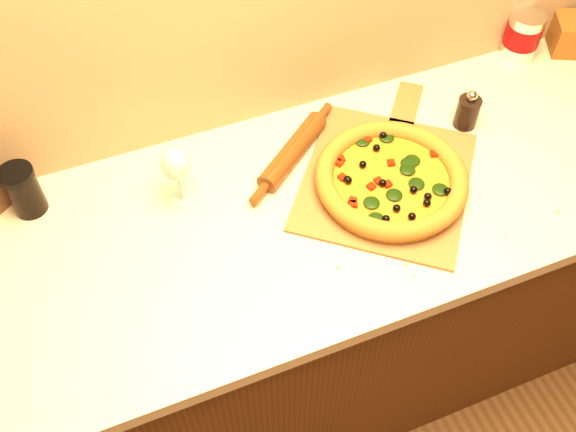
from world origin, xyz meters
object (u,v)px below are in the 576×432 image
object	(u,v)px
pizza_peel	(387,176)
rolling_pin	(293,151)
wine_glass	(176,166)
pepper_grinder	(467,111)
pizza	(391,179)
coffee_canister	(523,35)
dark_jar	(23,190)

from	to	relation	value
pizza_peel	rolling_pin	distance (m)	0.24
wine_glass	rolling_pin	bearing A→B (deg)	5.01
pepper_grinder	pizza	bearing A→B (deg)	-156.49
rolling_pin	pepper_grinder	bearing A→B (deg)	-6.76
pizza	pizza_peel	bearing A→B (deg)	72.37
pizza_peel	pepper_grinder	bearing A→B (deg)	56.43
coffee_canister	wine_glass	world-z (taller)	wine_glass
rolling_pin	pizza_peel	bearing A→B (deg)	-36.80
pizza_peel	pepper_grinder	xyz separation A→B (m)	(0.27, 0.09, 0.04)
pizza_peel	wine_glass	world-z (taller)	wine_glass
pizza_peel	dark_jar	bearing A→B (deg)	-156.78
pizza_peel	pepper_grinder	distance (m)	0.28
pizza	dark_jar	xyz separation A→B (m)	(-0.80, 0.25, 0.03)
wine_glass	pizza	bearing A→B (deg)	-17.73
pizza	pepper_grinder	world-z (taller)	pepper_grinder
pizza	pepper_grinder	xyz separation A→B (m)	(0.28, 0.12, 0.01)
pepper_grinder	rolling_pin	world-z (taller)	pepper_grinder
rolling_pin	dark_jar	size ratio (longest dim) A/B	2.41
pizza_peel	coffee_canister	xyz separation A→B (m)	(0.55, 0.27, 0.06)
pepper_grinder	rolling_pin	xyz separation A→B (m)	(-0.45, 0.05, -0.02)
rolling_pin	coffee_canister	size ratio (longest dim) A/B	2.28
rolling_pin	dark_jar	bearing A→B (deg)	172.85
pizza_peel	rolling_pin	bearing A→B (deg)	-178.45
rolling_pin	pizza	bearing A→B (deg)	-44.48
pizza_peel	pizza	world-z (taller)	pizza
pizza_peel	dark_jar	world-z (taller)	dark_jar
coffee_canister	rolling_pin	bearing A→B (deg)	-169.82
dark_jar	wine_glass	bearing A→B (deg)	-17.28
rolling_pin	dark_jar	world-z (taller)	dark_jar
pizza	wine_glass	bearing A→B (deg)	162.27
rolling_pin	wine_glass	xyz separation A→B (m)	(-0.29, -0.03, 0.09)
pizza	rolling_pin	size ratio (longest dim) A/B	1.18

